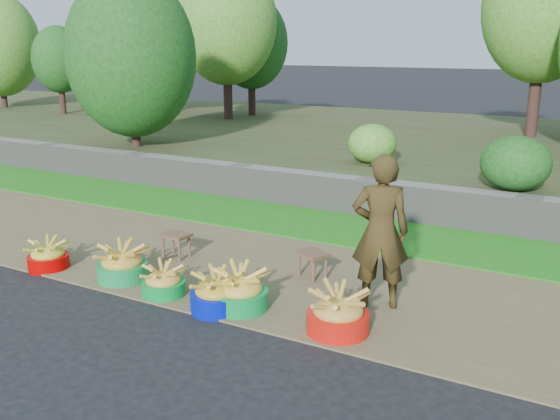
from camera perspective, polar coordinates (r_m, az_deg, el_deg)
The scene contains 15 objects.
ground_plane at distance 5.93m, azimuth -6.87°, elevation -9.79°, with size 120.00×120.00×0.00m, color black.
dirt_shoulder at distance 6.89m, azimuth -0.74°, elevation -5.97°, with size 80.00×2.50×0.02m, color brown.
grass_verge at distance 8.59m, azimuth 5.95°, elevation -1.69°, with size 80.00×1.50×0.04m, color #237919.
retaining_wall at distance 9.28m, azimuth 8.09°, elevation 1.14°, with size 80.00×0.35×0.55m, color slate.
earth_bank at distance 13.88m, azimuth 15.53°, elevation 5.25°, with size 80.00×10.00×0.50m, color #3A4021.
vegetation at distance 13.44m, azimuth 8.61°, elevation 15.79°, with size 26.96×8.08×4.65m.
basin_a at distance 7.52m, azimuth -20.44°, elevation -3.98°, with size 0.46×0.46×0.34m.
basin_b at distance 6.91m, azimuth -14.24°, elevation -4.87°, with size 0.54×0.54×0.40m.
basin_c at distance 6.43m, azimuth -10.61°, elevation -6.52°, with size 0.44×0.44×0.33m.
basin_d at distance 6.01m, azimuth -5.80°, elevation -7.62°, with size 0.51×0.51×0.38m.
basin_e at distance 6.01m, azimuth -3.73°, elevation -7.43°, with size 0.56×0.56×0.42m.
basin_f at distance 5.55m, azimuth 5.32°, elevation -9.46°, with size 0.56×0.56×0.41m.
stool_left at distance 7.46m, azimuth -9.50°, elevation -2.58°, with size 0.34×0.27×0.29m.
stool_right at distance 6.74m, azimuth 2.99°, elevation -4.35°, with size 0.40×0.36×0.29m.
vendor_woman at distance 5.93m, azimuth 9.16°, elevation -1.97°, with size 0.54×0.36×1.49m, color black.
Camera 1 is at (3.22, -4.32, 2.48)m, focal length 40.00 mm.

